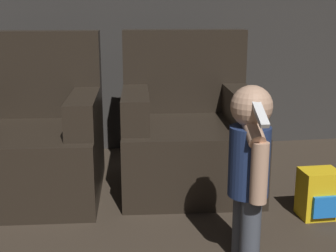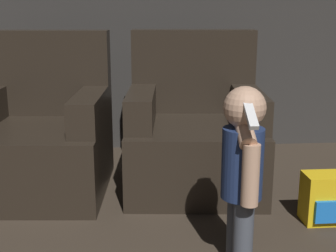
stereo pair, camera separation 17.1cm
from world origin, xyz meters
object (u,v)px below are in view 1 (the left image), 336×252
armchair_right (188,134)px  person_toddler (250,162)px  toy_backpack (319,194)px  armchair_left (32,140)px

armchair_right → person_toddler: bearing=-80.9°
toy_backpack → armchair_left: bearing=158.6°
armchair_left → toy_backpack: size_ratio=3.64×
person_toddler → armchair_left: bearing=-137.9°
armchair_left → person_toddler: size_ratio=1.20×
armchair_left → toy_backpack: armchair_left is taller
armchair_right → person_toddler: size_ratio=1.20×
armchair_right → person_toddler: (0.07, -1.01, 0.15)m
armchair_right → toy_backpack: (0.60, -0.62, -0.20)m
armchair_left → armchair_right: bearing=4.5°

